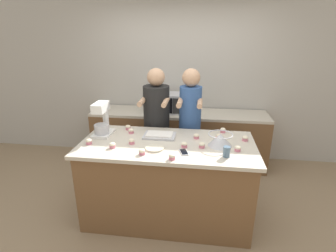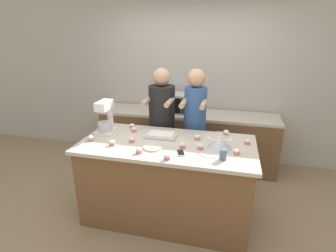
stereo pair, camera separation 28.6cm
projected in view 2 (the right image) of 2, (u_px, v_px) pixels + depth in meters
name	position (u px, v px, depth m)	size (l,w,h in m)	color
ground_plane	(167.00, 214.00, 3.21)	(16.00, 16.00, 0.00)	#937A5B
back_wall	(192.00, 80.00, 4.32)	(10.00, 0.06, 2.70)	#B2ADA3
island_counter	(167.00, 180.00, 3.05)	(1.92, 0.93, 0.95)	brown
back_counter	(187.00, 138.00, 4.31)	(2.80, 0.60, 0.88)	brown
person_left	(162.00, 126.00, 3.58)	(0.36, 0.51, 1.67)	brown
person_right	(195.00, 127.00, 3.47)	(0.31, 0.48, 1.67)	#232328
stand_mixer	(106.00, 119.00, 3.13)	(0.20, 0.30, 0.39)	white
mixing_bowl	(220.00, 142.00, 2.73)	(0.26, 0.26, 0.14)	#BCBCC1
baking_tray	(161.00, 135.00, 3.05)	(0.37, 0.24, 0.04)	#BCBCC1
microwave_oven	(174.00, 103.00, 4.15)	(0.55, 0.36, 0.30)	#B7B7BC
cell_phone	(181.00, 153.00, 2.63)	(0.11, 0.16, 0.01)	silver
drinking_glass	(223.00, 154.00, 2.49)	(0.07, 0.07, 0.11)	slate
small_plate	(153.00, 147.00, 2.75)	(0.20, 0.20, 0.02)	beige
cupcake_0	(139.00, 150.00, 2.63)	(0.06, 0.06, 0.06)	#D17084
cupcake_1	(247.00, 142.00, 2.84)	(0.06, 0.06, 0.06)	#D17084
cupcake_2	(91.00, 138.00, 2.93)	(0.06, 0.06, 0.06)	#D17084
cupcake_3	(197.00, 137.00, 2.95)	(0.06, 0.06, 0.06)	#D17084
cupcake_4	(167.00, 157.00, 2.50)	(0.06, 0.06, 0.06)	#D17084
cupcake_5	(134.00, 129.00, 3.19)	(0.06, 0.06, 0.06)	#D17084
cupcake_6	(132.00, 140.00, 2.89)	(0.06, 0.06, 0.06)	#D17084
cupcake_7	(236.00, 152.00, 2.61)	(0.06, 0.06, 0.06)	#D17084
cupcake_8	(226.00, 132.00, 3.10)	(0.06, 0.06, 0.06)	#D17084
cupcake_9	(200.00, 147.00, 2.72)	(0.06, 0.06, 0.06)	#D17084
cupcake_10	(220.00, 138.00, 2.92)	(0.06, 0.06, 0.06)	#D17084
cupcake_11	(183.00, 145.00, 2.75)	(0.06, 0.06, 0.06)	#D17084
cupcake_12	(112.00, 143.00, 2.81)	(0.06, 0.06, 0.06)	#D17084
cupcake_13	(132.00, 126.00, 3.31)	(0.06, 0.06, 0.06)	#D17084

